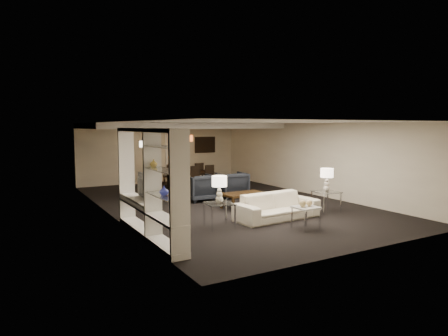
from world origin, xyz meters
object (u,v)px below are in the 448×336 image
pendant_light (186,138)px  chair_fl (170,175)px  coffee_table (244,200)px  vase_blue (164,191)px  sofa (277,206)px  vase_amber (154,163)px  chair_nr (212,177)px  chair_nm (198,178)px  armchair_left (200,188)px  armchair_right (232,185)px  floor_lamp (143,164)px  chair_fm (184,175)px  floor_speaker (132,199)px  table_lamp_right (327,180)px  marble_table (306,218)px  television (142,187)px  dining_table (190,180)px  side_table_right (326,202)px  chair_nl (183,179)px  table_lamp_left (219,189)px  side_table_left (219,215)px  chair_fr (197,174)px

pendant_light → chair_fl: (-0.52, 0.47, -1.47)m
coffee_table → vase_blue: 4.38m
sofa → vase_amber: 3.70m
chair_nr → chair_nm: bearing=176.9°
chair_nr → chair_fl: bearing=129.6°
armchair_left → chair_fl: (0.25, 3.22, 0.03)m
armchair_right → floor_lamp: (-1.90, 3.59, 0.49)m
chair_fm → chair_fl: bearing=3.2°
chair_nr → chair_fl: size_ratio=1.00×
floor_speaker → chair_fl: size_ratio=1.12×
table_lamp_right → marble_table: table_lamp_right is taller
sofa → armchair_left: (-0.60, 3.30, 0.09)m
television → coffee_table: bearing=-72.7°
pendant_light → dining_table: (0.08, -0.18, -1.62)m
armchair_left → armchair_right: 1.20m
side_table_right → chair_nm: chair_nm is taller
table_lamp_right → floor_lamp: 7.51m
chair_nl → dining_table: bearing=41.2°
dining_table → floor_lamp: floor_lamp is taller
coffee_table → chair_nl: 3.64m
chair_nr → armchair_right: bearing=-100.5°
table_lamp_left → armchair_right: bearing=55.1°
coffee_table → television: television is taller
armchair_right → chair_nr: chair_nr is taller
vase_amber → marble_table: bearing=-11.8°
armchair_left → chair_fl: bearing=-93.2°
side_table_left → floor_speaker: 2.48m
marble_table → dining_table: size_ratio=0.30×
sofa → armchair_left: size_ratio=2.45×
side_table_left → vase_amber: bearing=-167.6°
armchair_left → vase_amber: bearing=53.6°
television → chair_nl: bearing=-33.2°
television → floor_lamp: (2.11, 6.35, -0.12)m
sofa → side_table_right: bearing=-4.3°
side_table_left → television: 1.94m
armchair_left → floor_lamp: 3.69m
marble_table → floor_speaker: (-3.21, 3.05, 0.25)m
armchair_right → floor_speaker: (-3.81, -1.35, 0.08)m
table_lamp_left → chair_nr: (2.55, 5.22, -0.45)m
dining_table → chair_fm: 0.67m
armchair_right → chair_nr: (0.25, 1.92, 0.03)m
sofa → chair_nm: chair_nm is taller
floor_speaker → chair_nr: (4.06, 3.27, -0.05)m
side_table_right → floor_lamp: (-3.00, 6.89, 0.62)m
sofa → chair_fr: size_ratio=2.51×
side_table_left → vase_blue: size_ratio=3.37×
sofa → pendant_light: bearing=84.1°
armchair_left → dining_table: size_ratio=0.54×
chair_nr → chair_fr: (0.00, 1.30, 0.00)m
coffee_table → vase_blue: bearing=-143.5°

